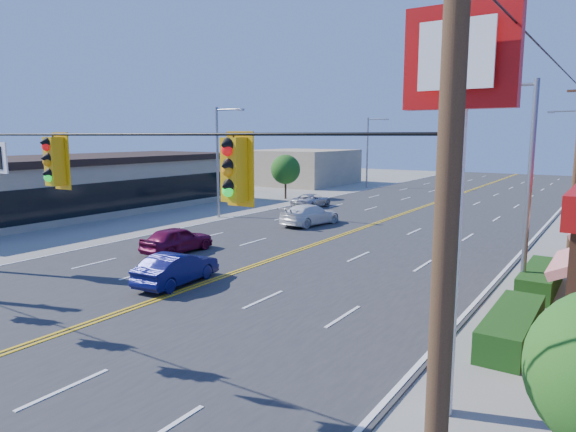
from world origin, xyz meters
The scene contains 13 objects.
road centered at (0.00, 20.00, 0.03)m, with size 20.00×120.00×0.06m, color #2D2D30.
kfc_pylon centered at (11.00, 4.00, 6.04)m, with size 2.20×0.36×8.50m.
strip_mall centered at (-22.00, 18.00, 2.25)m, with size 10.40×26.40×4.40m.
streetlight_se centered at (10.79, 14.00, 4.51)m, with size 2.55×0.25×8.00m.
streetlight_sw centered at (-10.79, 22.00, 4.51)m, with size 2.55×0.25×8.00m.
streetlight_nw centered at (-10.79, 48.00, 4.51)m, with size 2.55×0.25×8.00m.
utility_pole_near centered at (12.20, 18.00, 4.20)m, with size 0.28×0.28×8.40m, color #47301E.
tree_west centered at (-13.00, 34.00, 2.79)m, with size 2.80×2.80×4.20m.
bld_west_far centered at (-20.00, 48.00, 2.10)m, with size 11.00×12.00×4.20m, color tan.
car_magenta centered at (-4.94, 11.79, 0.68)m, with size 1.59×3.96×1.35m, color maroon.
car_blue centered at (-0.85, 7.73, 0.65)m, with size 1.37×3.93×1.29m, color #0D1050.
car_white centered at (-3.48, 22.61, 0.69)m, with size 1.93×4.74×1.37m, color white.
car_silver centered at (-7.73, 29.98, 0.57)m, with size 1.90×4.11×1.14m, color #B3B2B8.
Camera 1 is at (13.86, -6.56, 5.98)m, focal length 32.00 mm.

